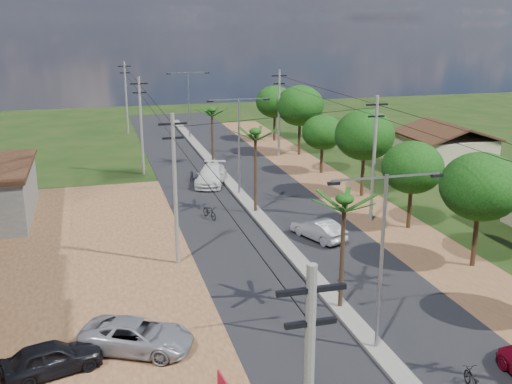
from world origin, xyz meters
TOP-DOWN VIEW (x-y plane):
  - ground at (0.00, 0.00)m, footprint 160.00×160.00m
  - road at (0.00, 15.00)m, footprint 12.00×110.00m
  - median at (0.00, 18.00)m, footprint 1.00×90.00m
  - dirt_lot_west at (-15.00, 8.00)m, footprint 18.00×46.00m
  - dirt_shoulder_east at (8.50, 15.00)m, footprint 5.00×90.00m
  - house_east_far at (21.00, 28.00)m, footprint 7.60×7.50m
  - tree_east_c at (9.70, 7.00)m, footprint 4.60×4.60m
  - tree_east_d at (9.40, 14.00)m, footprint 4.20×4.20m
  - tree_east_e at (9.60, 22.00)m, footprint 4.80×4.80m
  - tree_east_f at (9.20, 30.00)m, footprint 3.80×3.80m
  - tree_east_g at (9.80, 38.00)m, footprint 5.00×5.00m
  - tree_east_h at (9.50, 46.00)m, footprint 4.40×4.40m
  - palm_median_near at (0.00, 4.00)m, footprint 2.00×2.00m
  - palm_median_mid at (0.00, 20.00)m, footprint 2.00×2.00m
  - palm_median_far at (0.00, 36.00)m, footprint 2.00×2.00m
  - streetlight_near at (0.00, 0.00)m, footprint 5.10×0.18m
  - streetlight_mid at (0.00, 25.00)m, footprint 5.10×0.18m
  - streetlight_far at (0.00, 50.00)m, footprint 5.10×0.18m
  - utility_pole_w_b at (-7.00, 12.00)m, footprint 1.60×0.24m
  - utility_pole_w_c at (-7.00, 34.00)m, footprint 1.60×0.24m
  - utility_pole_w_d at (-7.00, 55.00)m, footprint 1.60×0.24m
  - utility_pole_e_b at (7.50, 16.00)m, footprint 1.60×0.24m
  - utility_pole_e_c at (7.50, 38.00)m, footprint 1.60×0.24m
  - car_silver_mid at (2.51, 13.53)m, footprint 2.82×4.40m
  - car_white_far at (-1.62, 28.75)m, footprint 3.96×5.97m
  - car_parked_silver at (-10.12, 2.76)m, footprint 5.44×4.24m
  - car_parked_dark at (-13.64, 1.88)m, footprint 4.35×2.68m
  - moto_rider_east at (2.24, -3.81)m, footprint 0.91×1.75m
  - moto_rider_west_a at (-3.56, 19.63)m, footprint 1.17×1.93m
  - moto_rider_west_b at (-3.05, 30.54)m, footprint 0.88×1.53m

SIDE VIEW (x-z plane):
  - ground at x=0.00m, z-range 0.00..0.00m
  - dirt_shoulder_east at x=8.50m, z-range 0.00..0.03m
  - dirt_lot_west at x=-15.00m, z-range 0.00..0.04m
  - road at x=0.00m, z-range 0.00..0.04m
  - median at x=0.00m, z-range 0.00..0.18m
  - moto_rider_east at x=2.24m, z-range 0.00..0.88m
  - moto_rider_west_b at x=-3.05m, z-range 0.00..0.89m
  - moto_rider_west_a at x=-3.56m, z-range 0.00..0.96m
  - car_silver_mid at x=2.51m, z-range 0.00..1.37m
  - car_parked_silver at x=-10.12m, z-range 0.00..1.37m
  - car_parked_dark at x=-13.64m, z-range 0.00..1.38m
  - car_white_far at x=-1.62m, z-range 0.00..1.61m
  - house_east_far at x=21.00m, z-range 0.09..4.69m
  - tree_east_f at x=9.20m, z-range 1.13..6.64m
  - tree_east_d at x=9.40m, z-range 1.27..7.41m
  - tree_east_h at x=9.50m, z-range 1.38..7.90m
  - utility_pole_w_b at x=-7.00m, z-range 0.26..9.26m
  - utility_pole_w_c at x=-7.00m, z-range 0.26..9.26m
  - utility_pole_w_d at x=-7.00m, z-range 0.26..9.26m
  - utility_pole_e_b at x=7.50m, z-range 0.26..9.26m
  - utility_pole_e_c at x=7.50m, z-range 0.26..9.26m
  - streetlight_near at x=0.00m, z-range 0.79..8.79m
  - streetlight_mid at x=0.00m, z-range 0.79..8.79m
  - streetlight_far at x=0.00m, z-range 0.79..8.79m
  - tree_east_c at x=9.70m, z-range 1.45..8.28m
  - tree_east_e at x=9.60m, z-range 1.52..8.66m
  - tree_east_g at x=9.80m, z-range 1.55..8.93m
  - palm_median_far at x=0.00m, z-range 2.34..8.19m
  - palm_median_near at x=0.00m, z-range 2.46..8.61m
  - palm_median_mid at x=0.00m, z-range 2.62..9.17m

